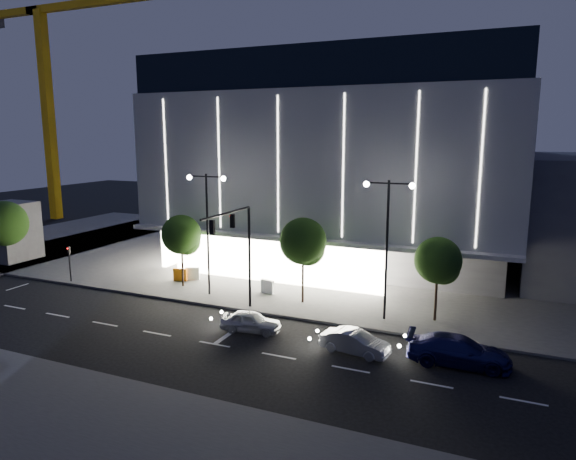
{
  "coord_description": "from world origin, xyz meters",
  "views": [
    {
      "loc": [
        16.7,
        -25.02,
        11.69
      ],
      "look_at": [
        2.42,
        8.06,
        5.0
      ],
      "focal_mm": 32.0,
      "sensor_mm": 36.0,
      "label": 1
    }
  ],
  "objects_px": {
    "street_lamp_east": "(387,229)",
    "car_third": "(459,351)",
    "tree_left": "(182,237)",
    "barrier_b": "(192,274)",
    "street_lamp_west": "(207,216)",
    "tree_mid": "(303,244)",
    "traffic_mast": "(239,240)",
    "barrier_a": "(180,275)",
    "car_lead": "(251,322)",
    "car_second": "(355,342)",
    "barrier_d": "(267,287)",
    "tower_crane": "(50,68)",
    "tree_right": "(438,263)",
    "ped_signal_far": "(69,260)"
  },
  "relations": [
    {
      "from": "street_lamp_east",
      "to": "tree_left",
      "type": "bearing_deg",
      "value": 176.35
    },
    {
      "from": "barrier_a",
      "to": "street_lamp_east",
      "type": "bearing_deg",
      "value": -20.65
    },
    {
      "from": "tree_right",
      "to": "car_third",
      "type": "distance_m",
      "value": 6.83
    },
    {
      "from": "tree_right",
      "to": "car_second",
      "type": "relative_size",
      "value": 1.45
    },
    {
      "from": "street_lamp_west",
      "to": "car_lead",
      "type": "relative_size",
      "value": 2.45
    },
    {
      "from": "street_lamp_west",
      "to": "barrier_d",
      "type": "bearing_deg",
      "value": 26.6
    },
    {
      "from": "ped_signal_far",
      "to": "car_second",
      "type": "distance_m",
      "value": 25.0
    },
    {
      "from": "tree_mid",
      "to": "car_lead",
      "type": "xyz_separation_m",
      "value": [
        -1.03,
        -5.98,
        -3.71
      ]
    },
    {
      "from": "car_lead",
      "to": "barrier_a",
      "type": "xyz_separation_m",
      "value": [
        -10.02,
        7.04,
        0.02
      ]
    },
    {
      "from": "ped_signal_far",
      "to": "car_lead",
      "type": "xyz_separation_m",
      "value": [
        18.0,
        -3.46,
        -1.26
      ]
    },
    {
      "from": "street_lamp_west",
      "to": "car_second",
      "type": "relative_size",
      "value": 2.37
    },
    {
      "from": "car_second",
      "to": "barrier_d",
      "type": "xyz_separation_m",
      "value": [
        -8.82,
        7.43,
        0.02
      ]
    },
    {
      "from": "tower_crane",
      "to": "car_lead",
      "type": "height_order",
      "value": "tower_crane"
    },
    {
      "from": "street_lamp_west",
      "to": "barrier_b",
      "type": "distance_m",
      "value": 6.84
    },
    {
      "from": "street_lamp_west",
      "to": "tree_right",
      "type": "relative_size",
      "value": 1.63
    },
    {
      "from": "ped_signal_far",
      "to": "car_third",
      "type": "bearing_deg",
      "value": -6.19
    },
    {
      "from": "tree_left",
      "to": "car_third",
      "type": "distance_m",
      "value": 21.93
    },
    {
      "from": "street_lamp_east",
      "to": "barrier_a",
      "type": "xyz_separation_m",
      "value": [
        -17.02,
        2.08,
        -5.31
      ]
    },
    {
      "from": "street_lamp_west",
      "to": "street_lamp_east",
      "type": "height_order",
      "value": "same"
    },
    {
      "from": "tree_mid",
      "to": "tree_left",
      "type": "bearing_deg",
      "value": -180.0
    },
    {
      "from": "traffic_mast",
      "to": "tree_left",
      "type": "bearing_deg",
      "value": 152.16
    },
    {
      "from": "car_lead",
      "to": "car_second",
      "type": "height_order",
      "value": "same"
    },
    {
      "from": "street_lamp_west",
      "to": "barrier_a",
      "type": "height_order",
      "value": "street_lamp_west"
    },
    {
      "from": "barrier_b",
      "to": "traffic_mast",
      "type": "bearing_deg",
      "value": -59.46
    },
    {
      "from": "traffic_mast",
      "to": "car_third",
      "type": "relative_size",
      "value": 1.36
    },
    {
      "from": "ped_signal_far",
      "to": "barrier_a",
      "type": "distance_m",
      "value": 8.83
    },
    {
      "from": "street_lamp_west",
      "to": "car_second",
      "type": "height_order",
      "value": "street_lamp_west"
    },
    {
      "from": "tower_crane",
      "to": "tree_mid",
      "type": "distance_m",
      "value": 52.17
    },
    {
      "from": "tower_crane",
      "to": "barrier_b",
      "type": "relative_size",
      "value": 29.09
    },
    {
      "from": "traffic_mast",
      "to": "tower_crane",
      "type": "xyz_separation_m",
      "value": [
        -41.92,
        24.66,
        15.48
      ]
    },
    {
      "from": "car_second",
      "to": "car_third",
      "type": "xyz_separation_m",
      "value": [
        5.29,
        0.76,
        0.13
      ]
    },
    {
      "from": "street_lamp_east",
      "to": "car_third",
      "type": "distance_m",
      "value": 8.6
    },
    {
      "from": "traffic_mast",
      "to": "tree_right",
      "type": "height_order",
      "value": "traffic_mast"
    },
    {
      "from": "tower_crane",
      "to": "tree_right",
      "type": "height_order",
      "value": "tower_crane"
    },
    {
      "from": "car_second",
      "to": "barrier_b",
      "type": "distance_m",
      "value": 17.98
    },
    {
      "from": "tree_left",
      "to": "street_lamp_west",
      "type": "bearing_deg",
      "value": -18.94
    },
    {
      "from": "barrier_a",
      "to": "tower_crane",
      "type": "bearing_deg",
      "value": 135.86
    },
    {
      "from": "street_lamp_east",
      "to": "car_second",
      "type": "distance_m",
      "value": 7.68
    },
    {
      "from": "street_lamp_west",
      "to": "barrier_d",
      "type": "relative_size",
      "value": 8.18
    },
    {
      "from": "tree_mid",
      "to": "street_lamp_east",
      "type": "bearing_deg",
      "value": -9.69
    },
    {
      "from": "ped_signal_far",
      "to": "car_third",
      "type": "xyz_separation_m",
      "value": [
        29.93,
        -3.24,
        -1.13
      ]
    },
    {
      "from": "traffic_mast",
      "to": "barrier_b",
      "type": "xyz_separation_m",
      "value": [
        -7.31,
        5.43,
        -4.38
      ]
    },
    {
      "from": "street_lamp_west",
      "to": "car_third",
      "type": "height_order",
      "value": "street_lamp_west"
    },
    {
      "from": "car_lead",
      "to": "car_third",
      "type": "xyz_separation_m",
      "value": [
        11.93,
        0.21,
        0.13
      ]
    },
    {
      "from": "tree_left",
      "to": "car_lead",
      "type": "xyz_separation_m",
      "value": [
        8.97,
        -5.98,
        -3.41
      ]
    },
    {
      "from": "street_lamp_east",
      "to": "tower_crane",
      "type": "relative_size",
      "value": 0.28
    },
    {
      "from": "tree_left",
      "to": "barrier_b",
      "type": "distance_m",
      "value": 3.82
    },
    {
      "from": "traffic_mast",
      "to": "barrier_a",
      "type": "relative_size",
      "value": 6.43
    },
    {
      "from": "car_second",
      "to": "barrier_b",
      "type": "relative_size",
      "value": 3.45
    },
    {
      "from": "car_third",
      "to": "barrier_b",
      "type": "height_order",
      "value": "car_third"
    }
  ]
}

